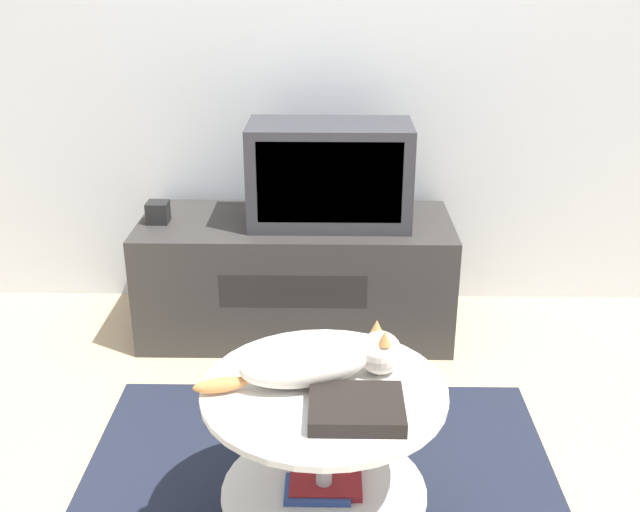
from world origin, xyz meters
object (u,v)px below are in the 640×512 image
(dvd_box, at_px, (356,408))
(speaker, at_px, (158,212))
(cat, at_px, (319,361))
(tv, at_px, (330,174))

(dvd_box, bearing_deg, speaker, 119.85)
(dvd_box, height_order, cat, cat)
(tv, distance_m, dvd_box, 1.37)
(speaker, bearing_deg, dvd_box, -60.15)
(tv, bearing_deg, cat, -90.99)
(tv, bearing_deg, dvd_box, -86.92)
(tv, bearing_deg, speaker, -179.09)
(dvd_box, relative_size, cat, 0.43)
(tv, xyz_separation_m, speaker, (-0.70, -0.01, -0.16))
(dvd_box, distance_m, cat, 0.19)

